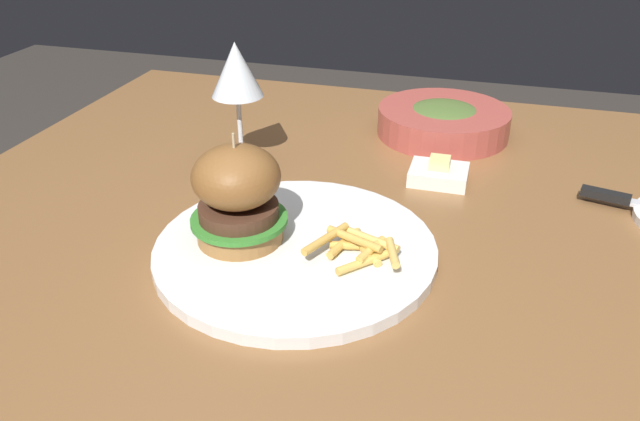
# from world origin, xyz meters

# --- Properties ---
(dining_table) EXTENTS (1.14, 0.98, 0.74)m
(dining_table) POSITION_xyz_m (0.00, 0.00, 0.65)
(dining_table) COLOR brown
(dining_table) RESTS_ON ground
(main_plate) EXTENTS (0.32, 0.32, 0.01)m
(main_plate) POSITION_xyz_m (-0.05, -0.10, 0.75)
(main_plate) COLOR white
(main_plate) RESTS_ON dining_table
(burger_sandwich) EXTENTS (0.11, 0.11, 0.13)m
(burger_sandwich) POSITION_xyz_m (-0.12, -0.11, 0.81)
(burger_sandwich) COLOR #9E6B38
(burger_sandwich) RESTS_ON main_plate
(fries_pile) EXTENTS (0.10, 0.09, 0.02)m
(fries_pile) POSITION_xyz_m (0.02, -0.10, 0.76)
(fries_pile) COLOR #EABC5B
(fries_pile) RESTS_ON main_plate
(wine_glass) EXTENTS (0.07, 0.07, 0.18)m
(wine_glass) POSITION_xyz_m (-0.20, 0.11, 0.87)
(wine_glass) COLOR silver
(wine_glass) RESTS_ON dining_table
(butter_dish) EXTENTS (0.08, 0.07, 0.04)m
(butter_dish) POSITION_xyz_m (0.08, 0.13, 0.75)
(butter_dish) COLOR white
(butter_dish) RESTS_ON dining_table
(soup_bowl) EXTENTS (0.21, 0.21, 0.05)m
(soup_bowl) POSITION_xyz_m (0.07, 0.30, 0.76)
(soup_bowl) COLOR #B24C42
(soup_bowl) RESTS_ON dining_table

